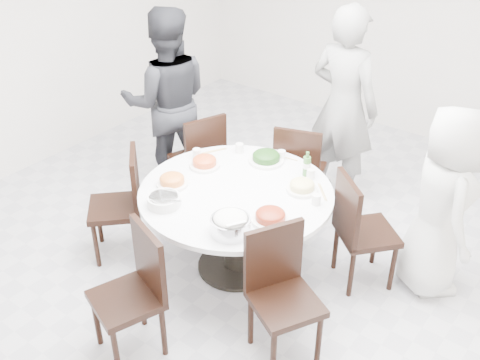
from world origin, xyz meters
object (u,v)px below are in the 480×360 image
Objects in this scene: diner_left at (167,102)px; beverage_bottle at (307,164)px; diner_middle at (343,106)px; chair_nw at (197,157)px; chair_n at (300,169)px; dining_table at (236,230)px; soup_bowl at (164,201)px; chair_sw at (114,205)px; rice_bowl at (230,226)px; diner_right at (441,203)px; chair_ne at (367,231)px; chair_s at (126,297)px; chair_se at (286,301)px.

diner_left is 1.66m from beverage_bottle.
diner_middle reaches higher than diner_left.
chair_nw is 1.45m from diner_middle.
diner_middle is (0.12, 0.51, 0.47)m from chair_n.
soup_bowl reaches higher than dining_table.
chair_sw reaches higher than rice_bowl.
dining_table is at bearing 58.17° from soup_bowl.
chair_nw is at bearing 54.21° from diner_right.
diner_middle is 1.67m from diner_left.
chair_nw is at bearing 122.54° from diner_left.
dining_table is at bearing 77.72° from chair_nw.
dining_table is 1.10m from chair_nw.
chair_ne is at bearing 58.30° from rice_bowl.
chair_n and chair_nw have the same top height.
dining_table is 7.14× the size of beverage_bottle.
chair_ne is 0.70m from beverage_bottle.
chair_sw is 4.52× the size of beverage_bottle.
chair_sw is at bearing 161.24° from chair_s.
diner_right is 7.22× the size of beverage_bottle.
diner_left is at bearing -80.87° from chair_nw.
diner_left is at bearing 132.58° from soup_bowl.
chair_s is (-0.93, -1.64, 0.00)m from chair_ne.
diner_left is (-1.35, 0.66, 0.53)m from dining_table.
diner_left is (-2.24, 0.16, 0.43)m from chair_ne.
diner_left reaches higher than beverage_bottle.
diner_middle reaches higher than soup_bowl.
chair_n reaches higher than rice_bowl.
chair_n is at bearing 102.62° from chair_sw.
diner_right is 1.44m from diner_middle.
chair_s is (-0.01, -2.14, 0.00)m from chair_n.
soup_bowl is (-0.60, -0.03, -0.02)m from rice_bowl.
chair_nw is at bearing 134.54° from chair_sw.
chair_nw is 3.86× the size of soup_bowl.
chair_sw is 0.52× the size of diner_left.
chair_sw is 0.63× the size of diner_right.
diner_left is at bearing 51.73° from diner_right.
beverage_bottle is at bearing 106.46° from diner_middle.
beverage_bottle is at bearing 59.78° from dining_table.
soup_bowl is (-0.26, 0.66, 0.31)m from chair_s.
chair_sw is at bearing -154.05° from dining_table.
diner_right is at bearing 73.93° from chair_s.
diner_left reaches higher than diner_right.
chair_se is at bearing 104.56° from diner_left.
chair_nw is at bearing 5.99° from chair_n.
chair_nw is (-1.82, 0.08, 0.00)m from chair_ne.
dining_table is at bearing 107.33° from chair_s.
diner_left is 6.56× the size of rice_bowl.
diner_left reaches higher than chair_sw.
soup_bowl is at bearing -121.83° from dining_table.
chair_s is 2.69m from diner_middle.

